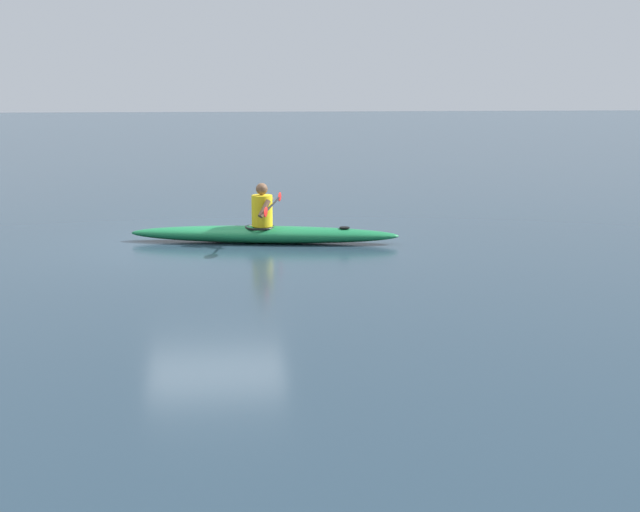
{
  "coord_description": "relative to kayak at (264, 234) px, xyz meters",
  "views": [
    {
      "loc": [
        -0.11,
        14.77,
        2.74
      ],
      "look_at": [
        -1.25,
        5.47,
        0.83
      ],
      "focal_mm": 46.75,
      "sensor_mm": 36.0,
      "label": 1
    }
  ],
  "objects": [
    {
      "name": "ground_plane",
      "position": [
        0.89,
        -0.09,
        -0.15
      ],
      "size": [
        160.0,
        160.0,
        0.0
      ],
      "primitive_type": "plane",
      "color": "#233847"
    },
    {
      "name": "kayaker",
      "position": [
        0.0,
        -0.0,
        0.48
      ],
      "size": [
        0.63,
        2.33,
        0.77
      ],
      "color": "yellow",
      "rests_on": "kayak"
    },
    {
      "name": "kayak",
      "position": [
        0.0,
        0.0,
        0.0
      ],
      "size": [
        4.86,
        1.52,
        0.3
      ],
      "color": "#19723F",
      "rests_on": "ground"
    }
  ]
}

